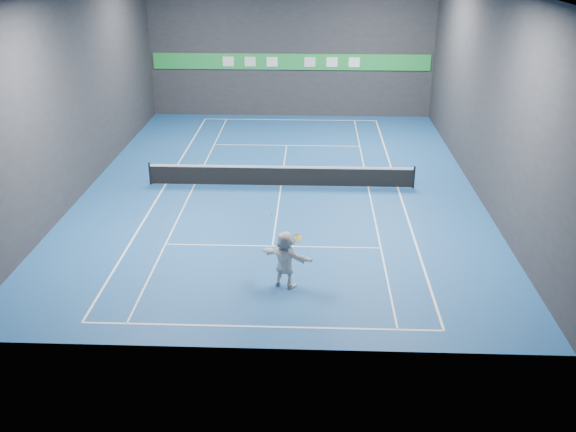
{
  "coord_description": "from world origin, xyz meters",
  "views": [
    {
      "loc": [
        1.47,
        -28.24,
        10.84
      ],
      "look_at": [
        0.61,
        -6.94,
        1.5
      ],
      "focal_mm": 40.0,
      "sensor_mm": 36.0,
      "label": 1
    }
  ],
  "objects_px": {
    "tennis_ball": "(272,214)",
    "tennis_net": "(281,175)",
    "player": "(285,259)",
    "tennis_racket": "(296,240)"
  },
  "relations": [
    {
      "from": "tennis_ball",
      "to": "tennis_net",
      "type": "relative_size",
      "value": 0.01
    },
    {
      "from": "tennis_net",
      "to": "tennis_racket",
      "type": "distance_m",
      "value": 9.45
    },
    {
      "from": "player",
      "to": "tennis_net",
      "type": "bearing_deg",
      "value": -62.08
    },
    {
      "from": "tennis_ball",
      "to": "player",
      "type": "bearing_deg",
      "value": -12.32
    },
    {
      "from": "tennis_net",
      "to": "player",
      "type": "bearing_deg",
      "value": -86.26
    },
    {
      "from": "tennis_ball",
      "to": "tennis_net",
      "type": "xyz_separation_m",
      "value": [
        -0.19,
        9.28,
        -2.05
      ]
    },
    {
      "from": "tennis_ball",
      "to": "tennis_net",
      "type": "height_order",
      "value": "tennis_ball"
    },
    {
      "from": "player",
      "to": "tennis_racket",
      "type": "distance_m",
      "value": 0.8
    },
    {
      "from": "player",
      "to": "tennis_ball",
      "type": "xyz_separation_m",
      "value": [
        -0.42,
        0.09,
        1.6
      ]
    },
    {
      "from": "tennis_net",
      "to": "tennis_racket",
      "type": "relative_size",
      "value": 17.95
    }
  ]
}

